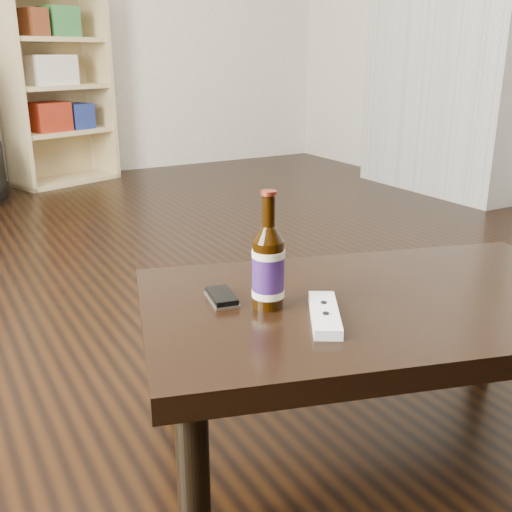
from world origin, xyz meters
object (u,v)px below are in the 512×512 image
bookshelf (54,83)px  beer_bottle (268,267)px  coffee_table (377,319)px  remote (325,314)px  phone (222,297)px

bookshelf → beer_bottle: bearing=-115.0°
bookshelf → coffee_table: bookshelf is taller
remote → beer_bottle: bearing=152.0°
bookshelf → coffee_table: (-0.09, -3.62, -0.37)m
beer_bottle → remote: bearing=-59.4°
phone → beer_bottle: bearing=-35.9°
bookshelf → remote: (-0.27, -3.65, -0.31)m
phone → remote: (0.14, -0.19, 0.00)m
bookshelf → phone: size_ratio=12.18×
bookshelf → beer_bottle: (-0.33, -3.54, -0.23)m
phone → coffee_table: bearing=-15.5°
remote → coffee_table: bearing=42.5°
coffee_table → phone: bearing=153.3°
remote → phone: bearing=157.5°
bookshelf → coffee_table: 3.64m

